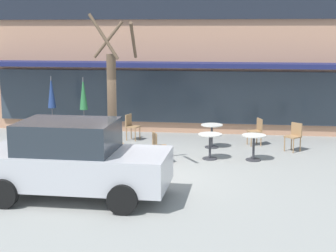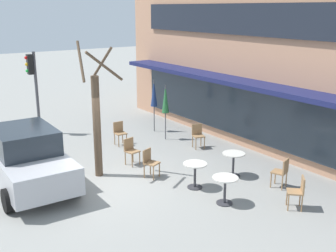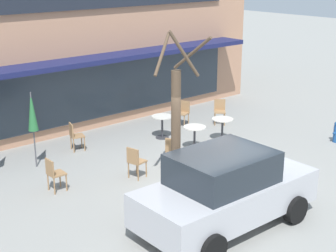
% 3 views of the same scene
% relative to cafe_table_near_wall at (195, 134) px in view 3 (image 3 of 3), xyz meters
% --- Properties ---
extents(ground_plane, '(80.00, 80.00, 0.00)m').
position_rel_cafe_table_near_wall_xyz_m(ground_plane, '(-1.66, -2.15, -0.52)').
color(ground_plane, gray).
extents(building_facade, '(16.32, 9.10, 6.50)m').
position_rel_cafe_table_near_wall_xyz_m(building_facade, '(-1.66, 7.81, 2.74)').
color(building_facade, tan).
rests_on(building_facade, ground).
extents(cafe_table_near_wall, '(0.70, 0.70, 0.76)m').
position_rel_cafe_table_near_wall_xyz_m(cafe_table_near_wall, '(0.00, 0.00, 0.00)').
color(cafe_table_near_wall, '#333338').
rests_on(cafe_table_near_wall, ground).
extents(cafe_table_streetside, '(0.70, 0.70, 0.76)m').
position_rel_cafe_table_near_wall_xyz_m(cafe_table_streetside, '(-0.02, 1.53, 0.00)').
color(cafe_table_streetside, '#333338').
rests_on(cafe_table_streetside, ground).
extents(cafe_table_by_tree, '(0.70, 0.70, 0.76)m').
position_rel_cafe_table_near_wall_xyz_m(cafe_table_by_tree, '(1.27, 0.02, 0.00)').
color(cafe_table_by_tree, '#333338').
rests_on(cafe_table_by_tree, ground).
extents(patio_umbrella_green_folded, '(0.28, 0.28, 2.20)m').
position_rel_cafe_table_near_wall_xyz_m(patio_umbrella_green_folded, '(-4.39, 1.96, 1.11)').
color(patio_umbrella_green_folded, '#4C4C51').
rests_on(patio_umbrella_green_folded, ground).
extents(cafe_chair_0, '(0.52, 0.52, 0.89)m').
position_rel_cafe_table_near_wall_xyz_m(cafe_chair_0, '(1.42, 2.08, 0.01)').
color(cafe_chair_0, '#9E754C').
rests_on(cafe_chair_0, ground).
extents(cafe_chair_1, '(0.50, 0.50, 0.89)m').
position_rel_cafe_table_near_wall_xyz_m(cafe_chair_1, '(-2.84, 2.37, 0.01)').
color(cafe_chair_1, '#9E754C').
rests_on(cafe_chair_1, ground).
extents(cafe_chair_2, '(0.47, 0.47, 0.89)m').
position_rel_cafe_table_near_wall_xyz_m(cafe_chair_2, '(-2.74, -0.57, 0.01)').
color(cafe_chair_2, '#9E754C').
rests_on(cafe_chair_2, ground).
extents(cafe_chair_3, '(0.57, 0.57, 0.89)m').
position_rel_cafe_table_near_wall_xyz_m(cafe_chair_3, '(2.57, 1.38, 0.01)').
color(cafe_chair_3, '#9E754C').
rests_on(cafe_chair_3, ground).
extents(cafe_chair_4, '(0.53, 0.53, 0.89)m').
position_rel_cafe_table_near_wall_xyz_m(cafe_chair_4, '(-1.44, -0.64, 0.01)').
color(cafe_chair_4, '#9E754C').
rests_on(cafe_chair_4, ground).
extents(cafe_chair_5, '(0.41, 0.41, 0.89)m').
position_rel_cafe_table_near_wall_xyz_m(cafe_chair_5, '(-4.81, 0.12, 0.01)').
color(cafe_chair_5, '#9E754C').
rests_on(cafe_chair_5, ground).
extents(parked_sedan, '(4.23, 2.08, 1.76)m').
position_rel_cafe_table_near_wall_xyz_m(parked_sedan, '(-2.87, -3.96, 0.36)').
color(parked_sedan, '#B7B7BC').
rests_on(parked_sedan, ground).
extents(street_tree, '(1.20, 1.20, 4.16)m').
position_rel_cafe_table_near_wall_xyz_m(street_tree, '(-2.45, -1.89, 1.30)').
color(street_tree, brown).
rests_on(street_tree, ground).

